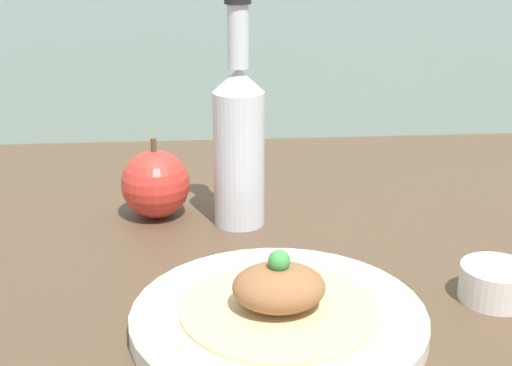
{
  "coord_description": "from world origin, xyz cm",
  "views": [
    {
      "loc": [
        -14.06,
        -71.52,
        35.94
      ],
      "look_at": [
        -8.43,
        0.34,
        10.09
      ],
      "focal_mm": 50.0,
      "sensor_mm": 36.0,
      "label": 1
    }
  ],
  "objects_px": {
    "cider_bottle": "(239,140)",
    "plated_food": "(279,294)",
    "apple": "(156,184)",
    "plate": "(278,317)",
    "dipping_bowl": "(496,283)"
  },
  "relations": [
    {
      "from": "plate",
      "to": "dipping_bowl",
      "type": "distance_m",
      "value": 0.23
    },
    {
      "from": "plated_food",
      "to": "dipping_bowl",
      "type": "bearing_deg",
      "value": 10.0
    },
    {
      "from": "plated_food",
      "to": "cider_bottle",
      "type": "height_order",
      "value": "cider_bottle"
    },
    {
      "from": "dipping_bowl",
      "to": "plate",
      "type": "bearing_deg",
      "value": -170.0
    },
    {
      "from": "plated_food",
      "to": "apple",
      "type": "relative_size",
      "value": 1.75
    },
    {
      "from": "apple",
      "to": "dipping_bowl",
      "type": "xyz_separation_m",
      "value": [
        0.36,
        -0.25,
        -0.03
      ]
    },
    {
      "from": "apple",
      "to": "plated_food",
      "type": "bearing_deg",
      "value": -66.08
    },
    {
      "from": "dipping_bowl",
      "to": "apple",
      "type": "bearing_deg",
      "value": 144.68
    },
    {
      "from": "plate",
      "to": "plated_food",
      "type": "height_order",
      "value": "plated_food"
    },
    {
      "from": "plated_food",
      "to": "apple",
      "type": "bearing_deg",
      "value": 113.92
    },
    {
      "from": "plated_food",
      "to": "dipping_bowl",
      "type": "height_order",
      "value": "plated_food"
    },
    {
      "from": "cider_bottle",
      "to": "apple",
      "type": "height_order",
      "value": "cider_bottle"
    },
    {
      "from": "cider_bottle",
      "to": "plated_food",
      "type": "bearing_deg",
      "value": -85.15
    },
    {
      "from": "plated_food",
      "to": "cider_bottle",
      "type": "distance_m",
      "value": 0.27
    },
    {
      "from": "plated_food",
      "to": "cider_bottle",
      "type": "bearing_deg",
      "value": 94.85
    }
  ]
}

